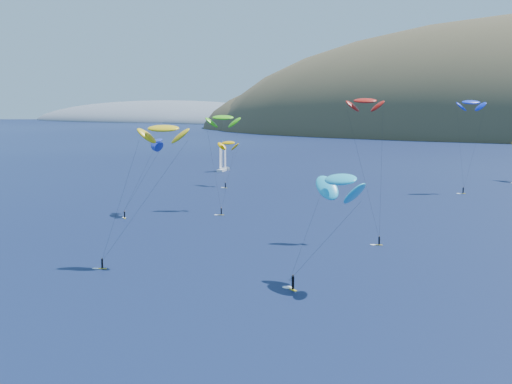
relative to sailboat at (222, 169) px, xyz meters
The scene contains 9 objects.
headland 671.50m from the sailboat, 123.63° to the left, with size 460.00×250.00×60.00m.
sailboat is the anchor object (origin of this frame).
kitesurfer_1 45.06m from the sailboat, 58.02° to the right, with size 7.77×9.76×14.90m.
kitesurfer_2 148.96m from the sailboat, 64.09° to the right, with size 10.60×12.26×23.35m.
kitesurfer_3 92.57m from the sailboat, 60.38° to the right, with size 9.89×13.76×23.76m.
kitesurfer_4 96.36m from the sailboat, 12.35° to the right, with size 8.79×9.85×27.36m.
kitesurfer_5 163.52m from the sailboat, 54.78° to the right, with size 10.98×12.17×17.53m.
kitesurfer_9 133.91m from the sailboat, 49.03° to the right, with size 9.15×8.42×27.34m.
kitesurfer_10 99.55m from the sailboat, 69.14° to the right, with size 7.91×14.43×18.63m.
Camera 1 is at (54.17, -34.79, 25.45)m, focal length 50.00 mm.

